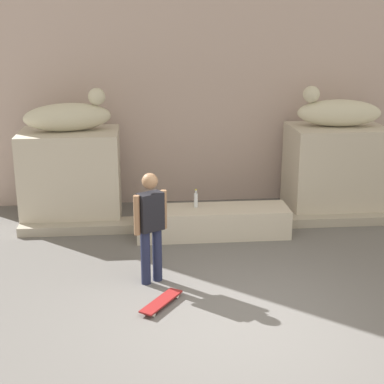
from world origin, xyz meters
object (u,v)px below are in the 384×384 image
at_px(skater, 151,223).
at_px(skateboard, 161,302).
at_px(bottle_brown, 161,201).
at_px(statue_reclining_right, 337,112).
at_px(statue_reclining_left, 70,116).
at_px(bottle_clear, 196,200).

relative_size(skater, skateboard, 2.17).
bearing_deg(skateboard, skater, -136.95).
bearing_deg(bottle_brown, statue_reclining_right, 15.96).
distance_m(statue_reclining_left, statue_reclining_right, 5.07).
bearing_deg(statue_reclining_left, statue_reclining_right, -11.88).
height_order(bottle_brown, bottle_clear, bottle_clear).
xyz_separation_m(statue_reclining_left, bottle_brown, (1.62, -0.99, -1.38)).
distance_m(skateboard, bottle_brown, 2.75).
bearing_deg(statue_reclining_right, bottle_brown, 22.90).
bearing_deg(bottle_brown, skateboard, -92.58).
distance_m(statue_reclining_left, skateboard, 4.43).
bearing_deg(statue_reclining_left, bottle_clear, -35.88).
xyz_separation_m(skater, skateboard, (0.11, -0.77, -0.86)).
xyz_separation_m(bottle_brown, bottle_clear, (0.62, -0.01, 0.01)).
bearing_deg(skater, bottle_brown, -126.49).
bearing_deg(bottle_clear, statue_reclining_left, 155.96).
distance_m(statue_reclining_left, skater, 3.41).
height_order(skater, skateboard, skater).
height_order(skateboard, bottle_clear, bottle_clear).
xyz_separation_m(statue_reclining_right, bottle_brown, (-3.44, -0.98, -1.38)).
bearing_deg(skateboard, statue_reclining_left, -122.67).
bearing_deg(bottle_clear, statue_reclining_right, 19.44).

